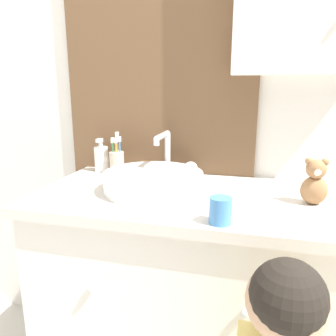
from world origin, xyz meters
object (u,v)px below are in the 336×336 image
Objects in this scene: sink_basin at (154,180)px; drinking_cup at (220,210)px; soap_dispenser at (101,158)px; teddy_bear at (315,183)px; toothbrush_holder at (117,161)px.

sink_basin is 0.36m from drinking_cup.
teddy_bear is at bearing -14.74° from soap_dispenser.
teddy_bear is at bearing -1.37° from sink_basin.
soap_dispenser is 0.73m from drinking_cup.
sink_basin is 2.28× the size of toothbrush_holder.
sink_basin is at bearing -34.06° from soap_dispenser.
sink_basin is 0.54m from teddy_bear.
toothbrush_holder is at bearing 140.86° from sink_basin.
teddy_bear is 2.00× the size of drinking_cup.
teddy_bear is (0.76, -0.20, 0.02)m from toothbrush_holder.
teddy_bear is at bearing -14.41° from toothbrush_holder.
soap_dispenser is (-0.09, 0.03, 0.00)m from toothbrush_holder.
teddy_bear reaches higher than soap_dispenser.
soap_dispenser is (-0.31, 0.21, 0.02)m from sink_basin.
sink_basin is 0.38m from soap_dispenser.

